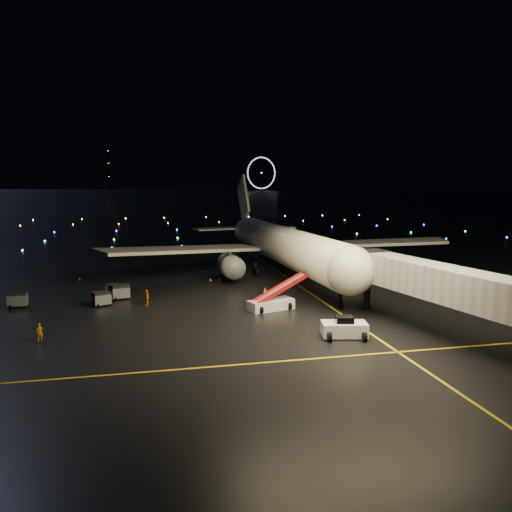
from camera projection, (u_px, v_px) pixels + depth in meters
The scene contains 19 objects.
ground at pixel (157, 203), 337.64m from camera, with size 2000.00×2000.00×0.00m, color black.
lane_centre at pixel (304, 289), 64.91m from camera, with size 0.25×80.00×0.02m, color yellow.
lane_cross at pixel (189, 369), 37.14m from camera, with size 60.00×0.25×0.02m, color yellow.
airliner at pixel (277, 223), 75.89m from camera, with size 53.52×50.85×15.17m, color silver, non-canonical shape.
pushback_tug at pixel (344, 327), 44.68m from camera, with size 4.00×2.10×1.91m, color silver.
belt_loader at pixel (271, 294), 54.08m from camera, with size 7.34×2.00×3.56m, color silver, non-canonical shape.
crew_a at pixel (40, 332), 43.48m from camera, with size 0.58×0.38×1.60m, color #FF980D.
crew_c at pixel (147, 298), 56.14m from camera, with size 1.04×0.43×1.78m, color #FF980D.
safety_cone_0 at pixel (265, 290), 63.23m from camera, with size 0.48×0.48×0.55m, color orange.
safety_cone_1 at pixel (220, 278), 70.62m from camera, with size 0.48×0.48×0.55m, color orange.
safety_cone_2 at pixel (210, 279), 70.34m from camera, with size 0.41×0.41×0.47m, color orange.
safety_cone_3 at pixel (79, 279), 70.62m from camera, with size 0.44×0.44×0.50m, color orange.
ferris_wheel at pixel (261, 174), 775.77m from camera, with size 50.00×4.00×52.00m, color black, non-canonical shape.
radio_mast at pixel (109, 170), 745.15m from camera, with size 1.80×1.80×64.00m, color black.
taxiway_lights at pixel (173, 228), 150.23m from camera, with size 164.00×92.00×0.36m, color black, non-canonical shape.
baggage_cart_0 at pixel (120, 292), 59.20m from camera, with size 2.03×1.42×1.72m, color slate.
baggage_cart_1 at pixel (115, 291), 59.83m from camera, with size 1.94×1.36×1.65m, color slate.
baggage_cart_2 at pixel (101, 299), 56.02m from camera, with size 1.87×1.31×1.59m, color slate.
baggage_cart_3 at pixel (18, 299), 55.44m from camera, with size 1.99×1.39×1.69m, color slate.
Camera 1 is at (-7.80, -45.74, 13.77)m, focal length 35.00 mm.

